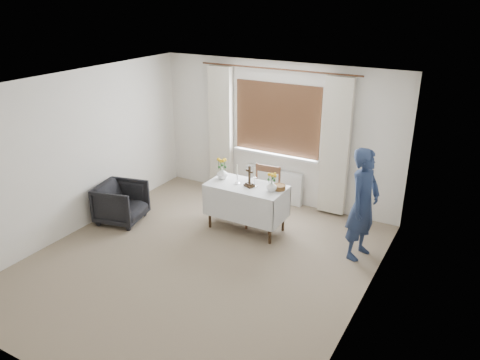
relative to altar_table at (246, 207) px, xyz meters
name	(u,v)px	position (x,y,z in m)	size (l,w,h in m)	color
ground	(199,262)	(-0.10, -1.20, -0.38)	(5.00, 5.00, 0.00)	#866F5D
altar_table	(246,207)	(0.00, 0.00, 0.00)	(1.24, 0.64, 0.76)	silver
wooden_chair	(263,198)	(0.18, 0.22, 0.12)	(0.46, 0.46, 1.00)	#50321B
armchair	(121,203)	(-1.93, -0.77, -0.05)	(0.71, 0.73, 0.66)	black
person	(363,204)	(1.81, 0.09, 0.43)	(0.60, 0.39, 1.63)	navy
radiator	(274,185)	(-0.10, 1.22, -0.08)	(1.10, 0.10, 0.60)	silver
wooden_cross	(249,176)	(0.06, -0.02, 0.55)	(0.16, 0.11, 0.34)	black
candlestick_left	(237,174)	(-0.16, -0.01, 0.54)	(0.09, 0.09, 0.32)	white
candlestick_right	(255,177)	(0.14, 0.02, 0.54)	(0.09, 0.09, 0.32)	white
flower_vase_left	(222,173)	(-0.47, 0.05, 0.47)	(0.18, 0.18, 0.18)	white
flower_vase_right	(272,186)	(0.44, -0.01, 0.46)	(0.16, 0.16, 0.17)	white
wicker_basket	(279,187)	(0.51, 0.10, 0.42)	(0.20, 0.20, 0.07)	brown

